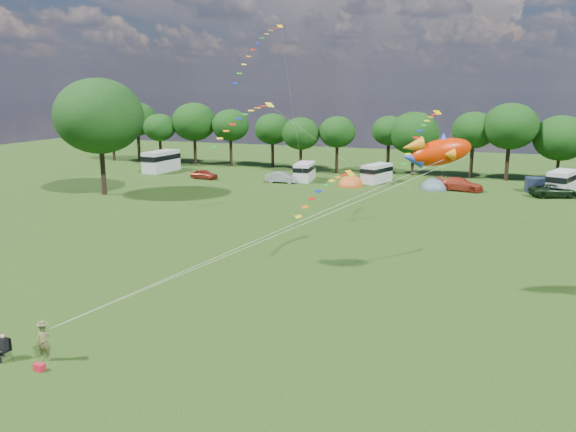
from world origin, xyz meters
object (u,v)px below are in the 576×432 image
(camp_chair, at_px, (4,344))
(car_b, at_px, (282,177))
(campervan_d, at_px, (562,181))
(car_a, at_px, (204,174))
(big_tree, at_px, (99,116))
(car_d, at_px, (554,191))
(tent_orange, at_px, (351,186))
(kite_flyer, at_px, (44,343))
(fish_kite, at_px, (436,152))
(campervan_a, at_px, (161,161))
(campervan_c, at_px, (377,173))
(campervan_b, at_px, (304,171))
(tent_greyblue, at_px, (434,189))
(car_c, at_px, (460,184))

(camp_chair, bearing_deg, car_b, 102.42)
(campervan_d, bearing_deg, car_a, 116.69)
(big_tree, bearing_deg, car_d, 17.99)
(tent_orange, bearing_deg, camp_chair, -94.13)
(car_d, xyz_separation_m, campervan_d, (1.10, 3.11, 0.70))
(kite_flyer, bearing_deg, fish_kite, 16.07)
(campervan_a, bearing_deg, car_a, -109.86)
(car_d, bearing_deg, car_b, 73.63)
(car_a, distance_m, campervan_a, 10.28)
(tent_orange, bearing_deg, fish_kite, -69.50)
(campervan_c, bearing_deg, car_d, -80.27)
(big_tree, bearing_deg, car_a, 69.27)
(car_d, bearing_deg, tent_orange, 72.76)
(big_tree, xyz_separation_m, car_a, (5.40, 14.26, -8.36))
(car_a, relative_size, kite_flyer, 2.26)
(tent_orange, height_order, camp_chair, tent_orange)
(campervan_a, bearing_deg, campervan_b, -88.01)
(campervan_a, distance_m, kite_flyer, 60.21)
(car_a, xyz_separation_m, kite_flyer, (18.32, -49.30, 0.22))
(kite_flyer, bearing_deg, car_b, 70.96)
(camp_chair, bearing_deg, tent_orange, 92.17)
(tent_greyblue, xyz_separation_m, fish_kite, (3.27, -37.31, 8.53))
(kite_flyer, bearing_deg, car_a, 83.16)
(campervan_d, distance_m, kite_flyer, 60.27)
(car_c, xyz_separation_m, kite_flyer, (-15.16, -51.79, 0.09))
(camp_chair, bearing_deg, car_a, 114.67)
(campervan_d, bearing_deg, tent_greyblue, 119.62)
(campervan_c, height_order, campervan_d, campervan_d)
(car_b, bearing_deg, tent_greyblue, -88.27)
(car_a, relative_size, car_c, 0.75)
(car_d, height_order, camp_chair, car_d)
(car_d, bearing_deg, car_c, 67.37)
(car_c, bearing_deg, campervan_a, 97.84)
(car_b, xyz_separation_m, camp_chair, (5.40, -50.46, 0.04))
(car_b, bearing_deg, car_d, -91.97)
(big_tree, relative_size, campervan_c, 2.51)
(fish_kite, bearing_deg, car_a, 113.04)
(car_a, height_order, camp_chair, car_a)
(campervan_b, bearing_deg, tent_greyblue, -98.70)
(kite_flyer, bearing_deg, campervan_a, 90.14)
(big_tree, xyz_separation_m, tent_orange, (25.63, 15.55, -9.00))
(big_tree, distance_m, car_b, 23.75)
(car_b, bearing_deg, fish_kite, -151.33)
(fish_kite, bearing_deg, kite_flyer, -157.77)
(tent_greyblue, bearing_deg, camp_chair, -104.89)
(campervan_b, height_order, campervan_d, campervan_d)
(car_a, height_order, car_c, car_c)
(campervan_b, xyz_separation_m, camp_chair, (3.17, -53.13, -0.55))
(car_b, bearing_deg, kite_flyer, -175.65)
(tent_orange, relative_size, kite_flyer, 2.11)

